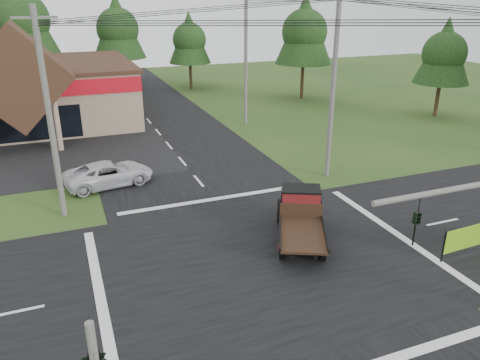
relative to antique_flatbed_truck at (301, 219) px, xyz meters
name	(u,v)px	position (x,y,z in m)	size (l,w,h in m)	color
ground	(264,260)	(-2.31, -0.96, -1.15)	(120.00, 120.00, 0.00)	#274318
road_ns	(264,260)	(-2.31, -0.96, -1.14)	(12.00, 120.00, 0.02)	black
road_ew	(264,260)	(-2.31, -0.96, -1.14)	(120.00, 12.00, 0.02)	black
traffic_signal_corner	(93,350)	(-9.81, -8.29, 2.37)	(0.53, 2.48, 4.40)	#595651
utility_pole_nw	(49,115)	(-10.31, 7.04, 4.24)	(2.00, 0.30, 10.50)	#595651
utility_pole_ne	(333,84)	(5.69, 7.04, 4.74)	(2.00, 0.30, 11.50)	#595651
utility_pole_n	(246,59)	(5.69, 21.04, 4.59)	(2.00, 0.30, 11.20)	#595651
tree_row_c	(21,16)	(-12.31, 40.04, 7.57)	(7.28, 7.28, 13.13)	#332316
tree_row_d	(117,27)	(-2.31, 41.04, 6.23)	(6.16, 6.16, 11.11)	#332316
tree_row_e	(189,38)	(5.69, 39.04, 4.88)	(5.04, 5.04, 9.09)	#332316
tree_side_ne	(305,30)	(15.69, 29.04, 6.23)	(6.16, 6.16, 11.11)	#332316
tree_side_e_near	(445,51)	(23.69, 17.04, 4.88)	(5.04, 5.04, 9.09)	#332316
antique_flatbed_truck	(301,219)	(0.00, 0.00, 0.00)	(2.10, 5.50, 2.30)	#59170C
roadside_banner	(479,237)	(6.97, -3.82, -0.40)	(4.42, 0.13, 1.51)	#6BAA16
white_pickup	(109,174)	(-7.54, 10.46, -0.42)	(2.44, 5.28, 1.47)	silver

